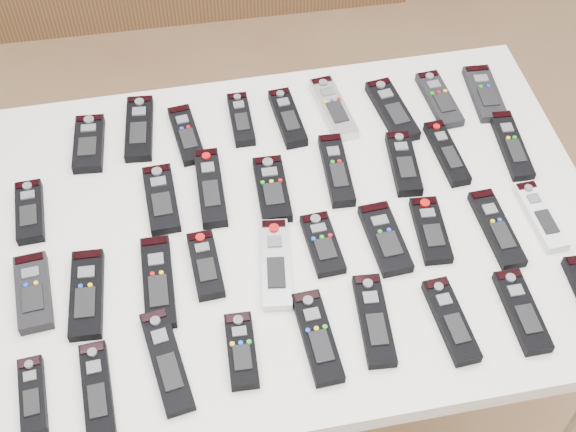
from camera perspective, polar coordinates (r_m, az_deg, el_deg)
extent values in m
plane|color=#91654A|center=(2.30, -2.50, -11.23)|extent=(4.00, 4.00, 0.00)
cube|color=white|center=(1.62, 0.00, -0.88)|extent=(1.25, 0.88, 0.04)
cylinder|color=beige|center=(2.18, -16.69, -1.59)|extent=(0.04, 0.04, 0.74)
cylinder|color=beige|center=(2.28, 12.26, 2.67)|extent=(0.04, 0.04, 0.74)
cube|color=black|center=(1.78, -13.98, 5.02)|extent=(0.07, 0.16, 0.02)
cube|color=black|center=(1.79, -10.53, 6.15)|extent=(0.08, 0.19, 0.02)
cube|color=black|center=(1.77, -7.24, 5.76)|extent=(0.07, 0.17, 0.02)
cube|color=black|center=(1.79, -3.36, 6.88)|extent=(0.05, 0.15, 0.02)
cube|color=black|center=(1.79, -0.03, 7.00)|extent=(0.06, 0.17, 0.02)
cube|color=#B7B7BC|center=(1.81, 3.23, 7.65)|extent=(0.07, 0.19, 0.02)
cube|color=black|center=(1.82, 7.41, 7.47)|extent=(0.08, 0.19, 0.02)
cube|color=black|center=(1.86, 10.70, 8.16)|extent=(0.06, 0.17, 0.02)
cube|color=black|center=(1.90, 13.80, 8.47)|extent=(0.07, 0.18, 0.02)
cube|color=black|center=(1.69, -17.89, 0.30)|extent=(0.06, 0.15, 0.02)
cube|color=black|center=(1.65, -9.00, 1.21)|extent=(0.06, 0.17, 0.02)
cube|color=black|center=(1.65, -5.54, 2.03)|extent=(0.06, 0.20, 0.02)
cube|color=black|center=(1.64, -1.14, 1.92)|extent=(0.07, 0.17, 0.02)
cube|color=black|center=(1.68, 3.46, 3.29)|extent=(0.06, 0.19, 0.02)
cube|color=black|center=(1.71, 8.22, 3.72)|extent=(0.07, 0.17, 0.02)
cube|color=black|center=(1.75, 11.22, 4.42)|extent=(0.05, 0.18, 0.02)
cube|color=black|center=(1.80, 15.60, 4.88)|extent=(0.06, 0.19, 0.02)
cube|color=black|center=(1.56, -17.66, -5.19)|extent=(0.07, 0.17, 0.02)
cube|color=black|center=(1.54, -14.12, -5.40)|extent=(0.07, 0.19, 0.02)
cube|color=black|center=(1.53, -9.22, -4.64)|extent=(0.06, 0.20, 0.02)
cube|color=black|center=(1.53, -5.88, -3.48)|extent=(0.06, 0.15, 0.02)
cube|color=#B7B7BC|center=(1.53, -0.89, -3.41)|extent=(0.08, 0.21, 0.02)
cube|color=black|center=(1.56, 2.47, -2.01)|extent=(0.06, 0.15, 0.02)
cube|color=black|center=(1.58, 6.92, -1.60)|extent=(0.07, 0.17, 0.02)
cube|color=black|center=(1.60, 10.11, -1.00)|extent=(0.07, 0.16, 0.02)
cube|color=black|center=(1.63, 14.61, -0.86)|extent=(0.06, 0.19, 0.02)
cube|color=silver|center=(1.68, 17.51, -0.01)|extent=(0.05, 0.17, 0.02)
cube|color=black|center=(1.46, -17.71, -12.04)|extent=(0.05, 0.14, 0.02)
cube|color=black|center=(1.43, -13.41, -11.98)|extent=(0.06, 0.18, 0.02)
cube|color=black|center=(1.44, -8.62, -10.15)|extent=(0.08, 0.21, 0.02)
cube|color=black|center=(1.43, -3.33, -9.54)|extent=(0.06, 0.15, 0.02)
cube|color=black|center=(1.44, 2.11, -8.60)|extent=(0.06, 0.19, 0.02)
cube|color=black|center=(1.47, 6.13, -7.37)|extent=(0.07, 0.19, 0.02)
cube|color=black|center=(1.49, 11.51, -7.31)|extent=(0.06, 0.18, 0.02)
cube|color=black|center=(1.53, 16.31, -6.51)|extent=(0.05, 0.17, 0.02)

